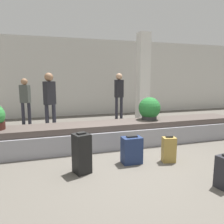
% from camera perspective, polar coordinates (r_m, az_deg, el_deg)
% --- Properties ---
extents(ground_plane, '(18.00, 18.00, 0.00)m').
position_cam_1_polar(ground_plane, '(4.26, 5.15, -13.38)').
color(ground_plane, '#59544C').
extents(back_wall, '(18.00, 0.06, 3.20)m').
position_cam_1_polar(back_wall, '(9.40, -8.17, 8.86)').
color(back_wall, beige).
rests_on(back_wall, ground_plane).
extents(carousel, '(6.92, 0.90, 0.56)m').
position_cam_1_polar(carousel, '(5.28, 0.00, -5.80)').
color(carousel, gray).
rests_on(carousel, ground_plane).
extents(pillar, '(0.40, 0.40, 3.20)m').
position_cam_1_polar(pillar, '(8.18, 8.09, 8.84)').
color(pillar, silver).
rests_on(pillar, ground_plane).
extents(suitcase_0, '(0.28, 0.22, 0.52)m').
position_cam_1_polar(suitcase_0, '(4.40, 14.62, -9.46)').
color(suitcase_0, '#A3843D').
rests_on(suitcase_0, ground_plane).
extents(suitcase_1, '(0.37, 0.25, 0.54)m').
position_cam_1_polar(suitcase_1, '(4.22, 5.16, -9.86)').
color(suitcase_1, navy).
rests_on(suitcase_1, ground_plane).
extents(suitcase_3, '(0.32, 0.33, 0.71)m').
position_cam_1_polar(suitcase_3, '(3.81, -7.91, -10.62)').
color(suitcase_3, black).
rests_on(suitcase_3, ground_plane).
extents(potted_plant_1, '(0.55, 0.55, 0.57)m').
position_cam_1_polar(potted_plant_1, '(5.60, 9.76, 0.79)').
color(potted_plant_1, '#2D2D2D').
rests_on(potted_plant_1, carousel).
extents(traveler_0, '(0.36, 0.34, 1.75)m').
position_cam_1_polar(traveler_0, '(6.55, -15.97, 3.76)').
color(traveler_0, '#282833').
rests_on(traveler_0, ground_plane).
extents(traveler_1, '(0.37, 0.31, 1.59)m').
position_cam_1_polar(traveler_1, '(8.00, -21.72, 3.52)').
color(traveler_1, '#282833').
rests_on(traveler_1, ground_plane).
extents(traveler_2, '(0.36, 0.27, 1.77)m').
position_cam_1_polar(traveler_2, '(8.47, 1.85, 5.35)').
color(traveler_2, '#282833').
rests_on(traveler_2, ground_plane).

